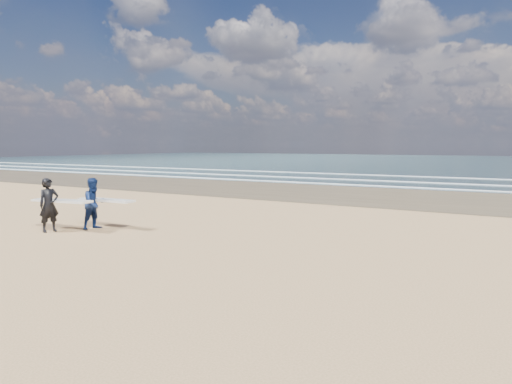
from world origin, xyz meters
The scene contains 2 objects.
surfer_near centered at (-1.21, 1.00, 0.92)m, with size 2.26×1.15×1.80m.
surfer_far centered at (-0.33, 2.09, 0.89)m, with size 2.23×1.14×1.77m.
Camera 1 is at (12.28, -8.58, 2.91)m, focal length 32.00 mm.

